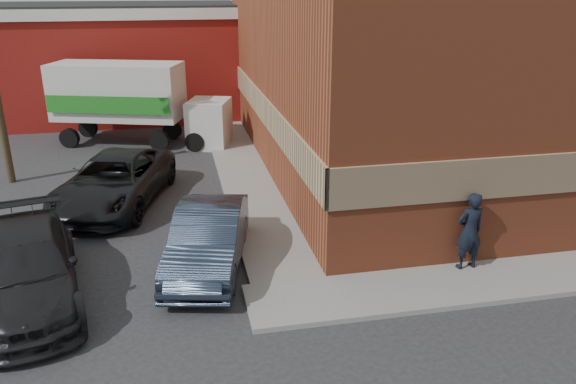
{
  "coord_description": "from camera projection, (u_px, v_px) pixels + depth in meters",
  "views": [
    {
      "loc": [
        -1.74,
        -11.24,
        6.62
      ],
      "look_at": [
        0.9,
        1.53,
        1.72
      ],
      "focal_mm": 35.0,
      "sensor_mm": 36.0,
      "label": 1
    }
  ],
  "objects": [
    {
      "name": "sidewalk_south",
      "position": [
        576.0,
        272.0,
        13.54
      ],
      "size": [
        16.0,
        1.8,
        0.12
      ],
      "primitive_type": "cube",
      "color": "gray",
      "rests_on": "ground"
    },
    {
      "name": "box_truck",
      "position": [
        134.0,
        98.0,
        23.8
      ],
      "size": [
        7.27,
        4.1,
        3.44
      ],
      "rotation": [
        0.0,
        0.0,
        -0.31
      ],
      "color": "silver",
      "rests_on": "ground"
    },
    {
      "name": "suv_b",
      "position": [
        25.0,
        269.0,
        12.17
      ],
      "size": [
        3.2,
        5.61,
        1.53
      ],
      "primitive_type": "imported",
      "rotation": [
        0.0,
        0.0,
        0.21
      ],
      "color": "black",
      "rests_on": "ground"
    },
    {
      "name": "man",
      "position": [
        469.0,
        231.0,
        13.29
      ],
      "size": [
        0.75,
        0.53,
        1.93
      ],
      "primitive_type": "imported",
      "rotation": [
        0.0,
        0.0,
        3.25
      ],
      "color": "black",
      "rests_on": "sidewalk_south"
    },
    {
      "name": "suv_a",
      "position": [
        114.0,
        181.0,
        17.51
      ],
      "size": [
        4.06,
        6.16,
        1.57
      ],
      "primitive_type": "imported",
      "rotation": [
        0.0,
        0.0,
        -0.28
      ],
      "color": "black",
      "rests_on": "ground"
    },
    {
      "name": "sidewalk_west",
      "position": [
        240.0,
        166.0,
        21.3
      ],
      "size": [
        1.8,
        18.0,
        0.12
      ],
      "primitive_type": "cube",
      "color": "gray",
      "rests_on": "ground"
    },
    {
      "name": "sedan",
      "position": [
        208.0,
        239.0,
        13.65
      ],
      "size": [
        2.54,
        4.79,
        1.5
      ],
      "primitive_type": "imported",
      "rotation": [
        0.0,
        0.0,
        -0.22
      ],
      "color": "#293344",
      "rests_on": "ground"
    },
    {
      "name": "brick_building",
      "position": [
        445.0,
        36.0,
        21.17
      ],
      "size": [
        14.25,
        18.25,
        9.36
      ],
      "color": "#9F4529",
      "rests_on": "ground"
    },
    {
      "name": "ground",
      "position": [
        263.0,
        287.0,
        12.96
      ],
      "size": [
        90.0,
        90.0,
        0.0
      ],
      "primitive_type": "plane",
      "color": "#28282B",
      "rests_on": "ground"
    },
    {
      "name": "warehouse",
      "position": [
        86.0,
        60.0,
        29.17
      ],
      "size": [
        16.3,
        8.3,
        5.6
      ],
      "color": "maroon",
      "rests_on": "ground"
    }
  ]
}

